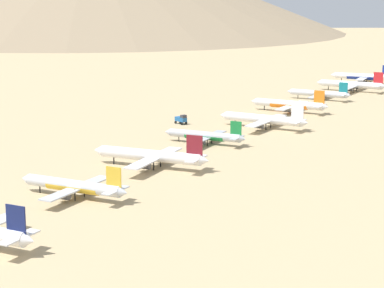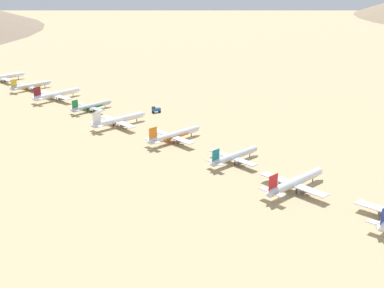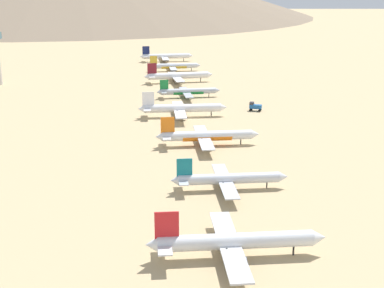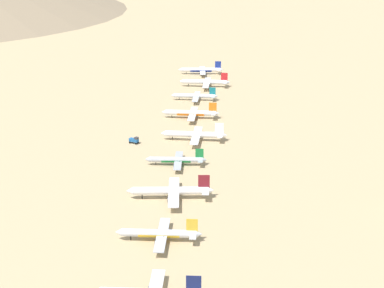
{
  "view_description": "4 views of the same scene",
  "coord_description": "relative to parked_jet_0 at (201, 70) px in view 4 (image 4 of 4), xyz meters",
  "views": [
    {
      "loc": [
        -126.74,
        265.7,
        54.35
      ],
      "look_at": [
        -6.62,
        62.42,
        4.84
      ],
      "focal_mm": 70.67,
      "sensor_mm": 36.0,
      "label": 1
    },
    {
      "loc": [
        -150.61,
        -226.35,
        85.15
      ],
      "look_at": [
        0.69,
        -54.21,
        3.6
      ],
      "focal_mm": 47.15,
      "sensor_mm": 36.0,
      "label": 2
    },
    {
      "loc": [
        -14.13,
        -213.82,
        55.79
      ],
      "look_at": [
        -2.98,
        -48.61,
        4.05
      ],
      "focal_mm": 49.9,
      "sensor_mm": 36.0,
      "label": 3
    },
    {
      "loc": [
        -39.39,
        320.93,
        115.19
      ],
      "look_at": [
        -4.4,
        19.47,
        4.09
      ],
      "focal_mm": 56.89,
      "sensor_mm": 36.0,
      "label": 4
    }
  ],
  "objects": [
    {
      "name": "ground_plane",
      "position": [
        -8.32,
        155.1,
        -3.49
      ],
      "size": [
        1886.33,
        1886.33,
        0.0
      ],
      "primitive_type": "plane",
      "color": "tan"
    },
    {
      "name": "parked_jet_0",
      "position": [
        0.0,
        0.0,
        0.0
      ],
      "size": [
        36.38,
        29.67,
        10.49
      ],
      "color": "white",
      "rests_on": "ground"
    },
    {
      "name": "parked_jet_1",
      "position": [
        -7.14,
        39.55,
        0.2
      ],
      "size": [
        37.9,
        30.73,
        10.95
      ],
      "color": "silver",
      "rests_on": "ground"
    },
    {
      "name": "parked_jet_2",
      "position": [
        -3.48,
        76.64,
        -0.32
      ],
      "size": [
        32.63,
        26.46,
        9.42
      ],
      "color": "silver",
      "rests_on": "ground"
    },
    {
      "name": "parked_jet_3",
      "position": [
        -5.57,
        117.3,
        0.01
      ],
      "size": [
        36.4,
        29.51,
        10.51
      ],
      "color": "silver",
      "rests_on": "ground"
    },
    {
      "name": "parked_jet_4",
      "position": [
        -12.3,
        157.88,
        0.16
      ],
      "size": [
        37.49,
        30.38,
        10.83
      ],
      "color": "white",
      "rests_on": "ground"
    },
    {
      "name": "parked_jet_5",
      "position": [
        -7.33,
        195.42,
        -0.48
      ],
      "size": [
        31.36,
        25.52,
        9.04
      ],
      "color": "#B2B7C1",
      "rests_on": "ground"
    },
    {
      "name": "parked_jet_6",
      "position": [
        -10.65,
        234.48,
        0.3
      ],
      "size": [
        38.97,
        31.8,
        11.24
      ],
      "color": "white",
      "rests_on": "ground"
    },
    {
      "name": "parked_jet_7",
      "position": [
        -11.66,
        272.56,
        -0.26
      ],
      "size": [
        33.7,
        27.38,
        9.72
      ],
      "color": "silver",
      "rests_on": "ground"
    },
    {
      "name": "service_truck",
      "position": [
        20.36,
        166.24,
        -1.41
      ],
      "size": [
        5.68,
        4.26,
        3.9
      ],
      "color": "#1E5999",
      "rests_on": "ground"
    }
  ]
}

